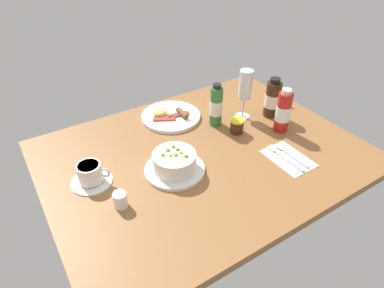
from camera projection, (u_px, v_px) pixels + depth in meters
The scene contains 12 objects.
ground_plane at pixel (204, 155), 120.85cm from camera, with size 110.00×84.00×3.00cm, color brown.
porridge_bowl at pixel (174, 163), 109.54cm from camera, with size 20.10×20.10×7.88cm.
cutlery_setting at pixel (288, 157), 117.23cm from camera, with size 11.85×17.26×0.90cm.
coffee_cup at pixel (90, 174), 105.44cm from camera, with size 13.20×13.20×6.97cm.
creamer_jug at pixel (120, 200), 97.46cm from camera, with size 4.11×5.00×5.45cm.
wine_glass at pixel (245, 87), 131.79cm from camera, with size 5.99×5.99×20.43cm.
jam_jar at pixel (237, 126), 128.65cm from camera, with size 5.40×5.40×5.72cm.
sauce_bottle_green at pixel (216, 106), 130.16cm from camera, with size 5.02×5.02×17.54cm.
sauce_bottle_red at pixel (283, 112), 126.82cm from camera, with size 5.59×5.59×17.55cm.
sauce_bottle_brown at pixel (272, 99), 136.18cm from camera, with size 6.25×6.25×16.64cm.
breakfast_plate at pixel (170, 116), 138.20cm from camera, with size 24.39×24.39×3.70cm.
menu_card at pixel (276, 92), 146.73cm from camera, with size 4.59×5.94×9.73cm.
Camera 1 is at (-54.35, -78.18, 73.15)cm, focal length 31.36 mm.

